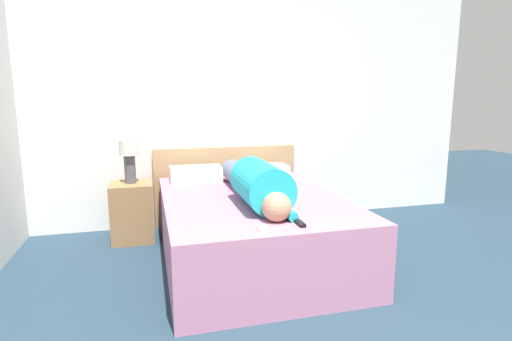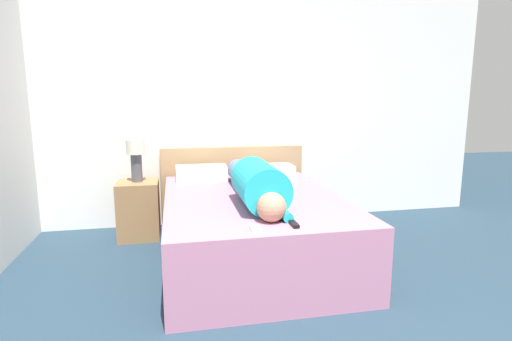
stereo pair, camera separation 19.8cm
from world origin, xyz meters
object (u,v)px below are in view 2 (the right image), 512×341
bed (252,228)px  person_lying (255,183)px  pillow_second (270,171)px  nightstand (139,209)px  table_lamp (136,155)px  pillow_near_headboard (201,173)px  cell_phone (255,229)px  tv_remote (293,224)px

bed → person_lying: 0.47m
pillow_second → person_lying: bearing=-110.2°
nightstand → table_lamp: table_lamp is taller
pillow_near_headboard → pillow_second: (0.72, 0.00, -0.01)m
table_lamp → cell_phone: (0.86, -1.65, -0.27)m
bed → nightstand: bearing=142.3°
bed → pillow_second: (0.35, 0.79, 0.35)m
table_lamp → pillow_near_headboard: (0.64, 0.01, -0.21)m
tv_remote → person_lying: bearing=100.5°
bed → table_lamp: size_ratio=4.85×
pillow_near_headboard → tv_remote: pillow_near_headboard is taller
pillow_second → nightstand: bearing=-179.6°
bed → pillow_second: 0.93m
pillow_second → tv_remote: bearing=-98.2°
tv_remote → bed: bearing=97.4°
bed → cell_phone: cell_phone is taller
nightstand → pillow_second: 1.40m
nightstand → tv_remote: (1.12, -1.62, 0.29)m
pillow_near_headboard → table_lamp: bearing=-179.0°
bed → nightstand: (-1.01, 0.78, 0.01)m
pillow_second → tv_remote: (-0.24, -1.63, -0.05)m
bed → person_lying: size_ratio=1.29×
person_lying → cell_phone: person_lying is taller
nightstand → person_lying: (1.00, -0.96, 0.43)m
tv_remote → nightstand: bearing=124.7°
bed → tv_remote: size_ratio=13.65×
bed → nightstand: 1.28m
pillow_near_headboard → tv_remote: 1.70m
nightstand → table_lamp: bearing=90.0°
nightstand → pillow_near_headboard: bearing=1.0°
table_lamp → bed: bearing=-37.7°
table_lamp → pillow_second: table_lamp is taller
table_lamp → pillow_near_headboard: size_ratio=0.83×
bed → pillow_near_headboard: pillow_near_headboard is taller
person_lying → tv_remote: size_ratio=10.60×
pillow_second → cell_phone: (-0.50, -1.66, -0.06)m
nightstand → cell_phone: size_ratio=4.42×
nightstand → pillow_second: size_ratio=1.18×
table_lamp → pillow_second: 1.37m
nightstand → pillow_near_headboard: size_ratio=1.12×
person_lying → pillow_second: bearing=69.8°
nightstand → pillow_near_headboard: pillow_near_headboard is taller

